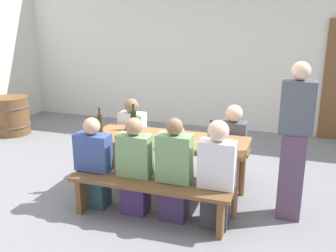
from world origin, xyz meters
name	(u,v)px	position (x,y,z in m)	size (l,w,h in m)	color
ground_plane	(168,195)	(0.00, 0.00, 0.00)	(24.00, 24.00, 0.00)	slate
back_wall	(222,45)	(0.00, 3.22, 1.60)	(14.00, 0.20, 3.20)	silver
tasting_table	(168,145)	(0.00, 0.00, 0.66)	(1.89, 0.72, 0.75)	olive
bench_near	(148,192)	(0.00, -0.66, 0.35)	(1.79, 0.30, 0.45)	brown
bench_far	(183,151)	(0.00, 0.66, 0.35)	(1.79, 0.30, 0.45)	brown
wine_bottle_0	(100,123)	(-0.86, -0.07, 0.88)	(0.07, 0.07, 0.32)	#332814
wine_bottle_1	(211,139)	(0.57, -0.26, 0.88)	(0.07, 0.07, 0.34)	#332814
wine_bottle_2	(134,119)	(-0.53, 0.20, 0.88)	(0.08, 0.08, 0.33)	#143319
wine_glass_0	(182,128)	(0.16, 0.06, 0.87)	(0.06, 0.06, 0.17)	silver
wine_glass_1	(222,131)	(0.62, 0.15, 0.86)	(0.07, 0.07, 0.15)	silver
wine_glass_2	(192,139)	(0.36, -0.26, 0.86)	(0.08, 0.08, 0.16)	silver
wine_glass_3	(136,127)	(-0.41, -0.02, 0.85)	(0.07, 0.07, 0.15)	silver
wine_glass_4	(126,130)	(-0.43, -0.25, 0.88)	(0.06, 0.06, 0.18)	silver
seated_guest_near_0	(94,165)	(-0.73, -0.51, 0.50)	(0.40, 0.24, 1.07)	#26444C
seated_guest_near_1	(135,169)	(-0.22, -0.51, 0.53)	(0.37, 0.24, 1.11)	#402960
seated_guest_near_2	(174,173)	(0.24, -0.51, 0.54)	(0.37, 0.24, 1.15)	#3B2C50
seated_guest_near_3	(217,177)	(0.70, -0.51, 0.56)	(0.38, 0.24, 1.17)	#35363C
seated_guest_far_0	(133,139)	(-0.69, 0.51, 0.51)	(0.35, 0.24, 1.08)	brown
seated_guest_far_1	(232,148)	(0.70, 0.51, 0.53)	(0.33, 0.24, 1.09)	navy
standing_host	(294,145)	(1.43, -0.05, 0.84)	(0.34, 0.24, 1.72)	#563F59
wine_barrel	(12,116)	(-3.57, 1.50, 0.35)	(0.64, 0.64, 0.70)	brown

